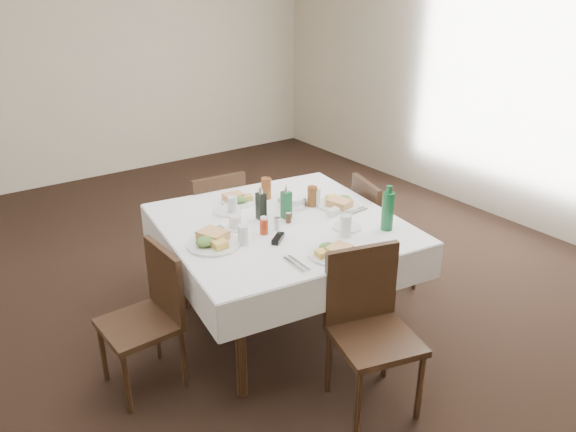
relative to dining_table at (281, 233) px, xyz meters
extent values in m
plane|color=black|center=(-0.22, 0.21, -0.69)|extent=(7.00, 7.00, 0.00)
cube|color=beige|center=(-0.22, 3.71, 0.71)|extent=(6.00, 0.04, 2.80)
cube|color=beige|center=(2.78, 0.21, 0.71)|extent=(0.04, 7.00, 2.80)
cylinder|color=black|center=(-0.57, -0.44, -0.33)|extent=(0.06, 0.06, 0.72)
cylinder|color=black|center=(-0.44, 0.57, -0.33)|extent=(0.06, 0.06, 0.72)
cylinder|color=black|center=(0.44, -0.57, -0.33)|extent=(0.06, 0.06, 0.72)
cylinder|color=black|center=(0.57, 0.44, -0.33)|extent=(0.06, 0.06, 0.72)
cube|color=black|center=(0.00, 0.00, 0.05)|extent=(1.42, 1.42, 0.03)
cube|color=white|center=(0.00, 0.00, 0.07)|extent=(1.56, 1.56, 0.01)
cube|color=white|center=(0.09, 0.69, -0.04)|extent=(1.38, 0.19, 0.22)
cube|color=white|center=(-0.09, -0.69, -0.04)|extent=(1.38, 0.19, 0.22)
cube|color=white|center=(0.69, -0.09, -0.04)|extent=(0.19, 1.38, 0.22)
cube|color=white|center=(-0.69, 0.09, -0.04)|extent=(0.19, 1.38, 0.22)
cube|color=black|center=(-0.02, 0.91, -0.27)|extent=(0.44, 0.44, 0.04)
cube|color=black|center=(-0.03, 0.73, -0.05)|extent=(0.41, 0.07, 0.44)
cylinder|color=black|center=(0.17, 1.07, -0.48)|extent=(0.03, 0.03, 0.42)
cylinder|color=black|center=(0.14, 0.72, -0.48)|extent=(0.03, 0.03, 0.42)
cylinder|color=black|center=(-0.18, 1.10, -0.48)|extent=(0.03, 0.03, 0.42)
cylinder|color=black|center=(-0.21, 0.75, -0.48)|extent=(0.03, 0.03, 0.42)
cube|color=black|center=(-0.03, -0.91, -0.26)|extent=(0.51, 0.51, 0.04)
cube|color=black|center=(0.02, -0.73, -0.03)|extent=(0.41, 0.14, 0.45)
cylinder|color=black|center=(-0.25, -1.04, -0.47)|extent=(0.03, 0.03, 0.43)
cylinder|color=black|center=(-0.16, -0.69, -0.47)|extent=(0.03, 0.03, 0.43)
cylinder|color=black|center=(0.10, -1.13, -0.47)|extent=(0.03, 0.03, 0.43)
cylinder|color=black|center=(0.19, -0.78, -0.47)|extent=(0.03, 0.03, 0.43)
cube|color=black|center=(0.96, 0.02, -0.28)|extent=(0.49, 0.49, 0.04)
cube|color=black|center=(0.79, 0.07, -0.06)|extent=(0.15, 0.39, 0.44)
cylinder|color=black|center=(1.08, -0.19, -0.48)|extent=(0.03, 0.03, 0.41)
cylinder|color=black|center=(0.75, -0.10, -0.48)|extent=(0.03, 0.03, 0.41)
cylinder|color=black|center=(1.17, 0.14, -0.48)|extent=(0.03, 0.03, 0.41)
cylinder|color=black|center=(0.84, 0.23, -0.48)|extent=(0.03, 0.03, 0.41)
cube|color=black|center=(-0.98, -0.03, -0.29)|extent=(0.41, 0.41, 0.04)
cube|color=black|center=(-0.80, -0.02, -0.07)|extent=(0.05, 0.39, 0.43)
cylinder|color=black|center=(-1.15, 0.13, -0.49)|extent=(0.03, 0.03, 0.40)
cylinder|color=black|center=(-0.82, 0.15, -0.49)|extent=(0.03, 0.03, 0.40)
cylinder|color=black|center=(-1.14, -0.21, -0.49)|extent=(0.03, 0.03, 0.40)
cylinder|color=black|center=(-0.80, -0.19, -0.49)|extent=(0.03, 0.03, 0.40)
cylinder|color=white|center=(-0.04, 0.44, 0.08)|extent=(0.25, 0.25, 0.01)
cube|color=tan|center=(-0.07, 0.47, 0.11)|extent=(0.13, 0.11, 0.04)
cube|color=gold|center=(0.00, 0.42, 0.10)|extent=(0.10, 0.09, 0.03)
ellipsoid|color=#256C1B|center=(-0.06, 0.40, 0.11)|extent=(0.09, 0.08, 0.04)
cylinder|color=white|center=(-0.03, -0.53, 0.08)|extent=(0.26, 0.26, 0.01)
cube|color=tan|center=(0.00, -0.56, 0.11)|extent=(0.15, 0.13, 0.04)
cube|color=gold|center=(-0.08, -0.53, 0.11)|extent=(0.09, 0.08, 0.03)
ellipsoid|color=#256C1B|center=(-0.03, -0.49, 0.11)|extent=(0.10, 0.09, 0.04)
cylinder|color=white|center=(0.46, 0.00, 0.08)|extent=(0.28, 0.28, 0.01)
cube|color=tan|center=(0.44, -0.04, 0.11)|extent=(0.15, 0.17, 0.05)
cube|color=gold|center=(0.47, 0.05, 0.11)|extent=(0.08, 0.10, 0.04)
ellipsoid|color=#256C1B|center=(0.51, -0.01, 0.11)|extent=(0.10, 0.09, 0.05)
cylinder|color=white|center=(-0.50, -0.05, 0.08)|extent=(0.31, 0.31, 0.02)
cube|color=tan|center=(-0.48, 0.00, 0.12)|extent=(0.17, 0.19, 0.05)
cube|color=gold|center=(-0.50, -0.11, 0.11)|extent=(0.08, 0.10, 0.04)
ellipsoid|color=#256C1B|center=(-0.55, -0.05, 0.12)|extent=(0.11, 0.10, 0.05)
cylinder|color=white|center=(-0.20, 0.33, 0.08)|extent=(0.18, 0.18, 0.01)
cylinder|color=white|center=(0.28, -0.31, 0.08)|extent=(0.17, 0.17, 0.01)
cylinder|color=silver|center=(-0.18, 0.29, 0.13)|extent=(0.06, 0.06, 0.12)
cylinder|color=silver|center=(0.20, -0.38, 0.14)|extent=(0.07, 0.07, 0.13)
cylinder|color=silver|center=(0.35, 0.09, 0.13)|extent=(0.06, 0.06, 0.11)
cylinder|color=silver|center=(-0.35, -0.13, 0.13)|extent=(0.06, 0.06, 0.11)
cylinder|color=brown|center=(0.15, 0.39, 0.15)|extent=(0.07, 0.07, 0.15)
cylinder|color=brown|center=(0.32, 0.09, 0.14)|extent=(0.06, 0.06, 0.14)
cylinder|color=silver|center=(0.22, 0.18, 0.09)|extent=(0.20, 0.20, 0.04)
cylinder|color=white|center=(0.22, 0.18, 0.12)|extent=(0.18, 0.18, 0.04)
cube|color=black|center=(-0.07, 0.11, 0.16)|extent=(0.05, 0.05, 0.17)
cone|color=silver|center=(-0.07, 0.11, 0.27)|extent=(0.03, 0.03, 0.05)
cube|color=#166131|center=(0.07, 0.03, 0.16)|extent=(0.05, 0.05, 0.18)
cone|color=silver|center=(0.07, 0.03, 0.28)|extent=(0.03, 0.03, 0.05)
cylinder|color=#AE3312|center=(-0.18, -0.08, 0.12)|extent=(0.05, 0.05, 0.09)
cylinder|color=white|center=(-0.18, -0.08, 0.18)|extent=(0.04, 0.04, 0.02)
cylinder|color=white|center=(-0.09, -0.09, 0.11)|extent=(0.04, 0.04, 0.07)
cylinder|color=silver|center=(-0.09, -0.09, 0.15)|extent=(0.04, 0.04, 0.01)
cylinder|color=#3B2817|center=(0.04, -0.03, 0.11)|extent=(0.03, 0.03, 0.06)
cylinder|color=silver|center=(0.04, -0.03, 0.15)|extent=(0.03, 0.03, 0.01)
cylinder|color=white|center=(-0.28, 0.07, 0.08)|extent=(0.12, 0.12, 0.01)
cylinder|color=white|center=(-0.28, 0.07, 0.12)|extent=(0.07, 0.07, 0.08)
cylinder|color=black|center=(-0.28, 0.07, 0.15)|extent=(0.06, 0.06, 0.01)
torus|color=white|center=(-0.25, 0.10, 0.12)|extent=(0.04, 0.04, 0.05)
cube|color=black|center=(-0.16, -0.21, 0.09)|extent=(0.13, 0.12, 0.03)
cylinder|color=#166131|center=(0.46, -0.46, 0.19)|extent=(0.07, 0.07, 0.24)
cylinder|color=#166131|center=(0.46, -0.46, 0.33)|extent=(0.03, 0.03, 0.04)
cube|color=white|center=(0.34, -0.11, 0.10)|extent=(0.10, 0.07, 0.04)
cube|color=pink|center=(0.34, -0.11, 0.10)|extent=(0.07, 0.05, 0.02)
cube|color=silver|center=(0.17, 0.48, 0.08)|extent=(0.08, 0.18, 0.01)
cube|color=silver|center=(0.20, 0.47, 0.08)|extent=(0.08, 0.18, 0.01)
cube|color=silver|center=(-0.23, -0.50, 0.08)|extent=(0.02, 0.20, 0.01)
cube|color=silver|center=(-0.26, -0.50, 0.08)|extent=(0.02, 0.20, 0.01)
cube|color=silver|center=(0.49, -0.17, 0.08)|extent=(0.19, 0.04, 0.01)
cube|color=silver|center=(0.49, -0.14, 0.08)|extent=(0.19, 0.04, 0.01)
cube|color=silver|center=(-0.43, 0.15, 0.08)|extent=(0.19, 0.02, 0.01)
cube|color=silver|center=(-0.43, 0.12, 0.08)|extent=(0.19, 0.02, 0.01)
camera|label=1|loc=(-1.81, -2.63, 1.51)|focal=35.00mm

